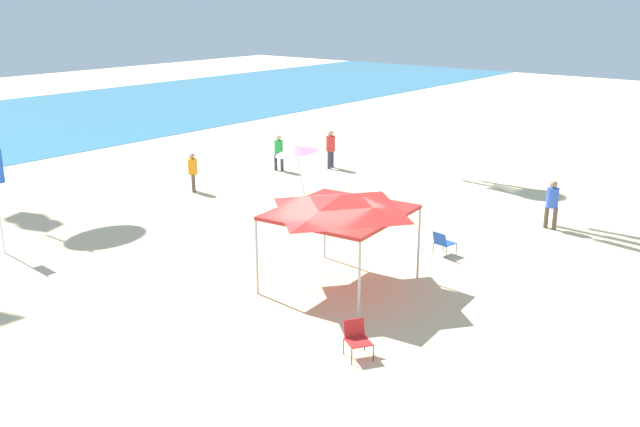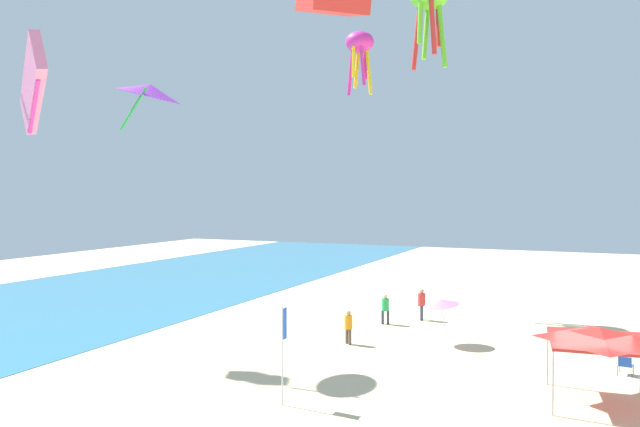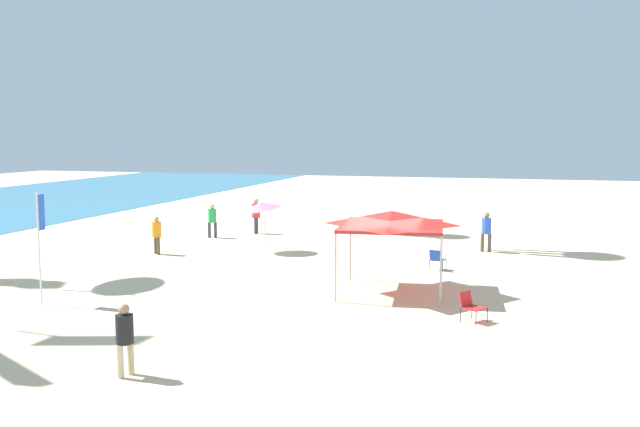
{
  "view_description": "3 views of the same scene",
  "coord_description": "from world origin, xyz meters",
  "px_view_note": "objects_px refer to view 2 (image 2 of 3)",
  "views": [
    {
      "loc": [
        -14.4,
        -11.55,
        7.88
      ],
      "look_at": [
        1.88,
        1.7,
        1.44
      ],
      "focal_mm": 39.62,
      "sensor_mm": 36.0,
      "label": 1
    },
    {
      "loc": [
        -22.56,
        0.22,
        7.32
      ],
      "look_at": [
        -0.45,
        10.09,
        6.56
      ],
      "focal_mm": 33.7,
      "sensor_mm": 36.0,
      "label": 2
    },
    {
      "loc": [
        -21.94,
        -4.27,
        5.24
      ],
      "look_at": [
        0.44,
        2.25,
        2.52
      ],
      "focal_mm": 38.99,
      "sensor_mm": 36.0,
      "label": 3
    }
  ],
  "objects_px": {
    "folding_chair_facing_ocean": "(625,364)",
    "kite_parafoil_pink": "(33,88)",
    "person_beachcomber": "(348,324)",
    "person_near_umbrella": "(385,307)",
    "beach_umbrella": "(441,302)",
    "person_far_stroller": "(422,302)",
    "canopy_tent": "(600,335)",
    "banner_flag": "(283,345)",
    "kite_octopus_magenta": "(360,45)",
    "kite_delta_purple": "(149,91)"
  },
  "relations": [
    {
      "from": "person_beachcomber",
      "to": "kite_octopus_magenta",
      "type": "bearing_deg",
      "value": -34.78
    },
    {
      "from": "folding_chair_facing_ocean",
      "to": "person_beachcomber",
      "type": "distance_m",
      "value": 12.1
    },
    {
      "from": "beach_umbrella",
      "to": "kite_delta_purple",
      "type": "height_order",
      "value": "kite_delta_purple"
    },
    {
      "from": "canopy_tent",
      "to": "kite_octopus_magenta",
      "type": "height_order",
      "value": "kite_octopus_magenta"
    },
    {
      "from": "person_near_umbrella",
      "to": "person_far_stroller",
      "type": "bearing_deg",
      "value": -156.61
    },
    {
      "from": "kite_octopus_magenta",
      "to": "kite_parafoil_pink",
      "type": "bearing_deg",
      "value": -167.0
    },
    {
      "from": "kite_delta_purple",
      "to": "kite_parafoil_pink",
      "type": "height_order",
      "value": "kite_delta_purple"
    },
    {
      "from": "person_beachcomber",
      "to": "person_near_umbrella",
      "type": "bearing_deg",
      "value": -54.98
    },
    {
      "from": "beach_umbrella",
      "to": "kite_delta_purple",
      "type": "bearing_deg",
      "value": 120.62
    },
    {
      "from": "beach_umbrella",
      "to": "banner_flag",
      "type": "xyz_separation_m",
      "value": [
        -10.71,
        3.11,
        0.04
      ]
    },
    {
      "from": "beach_umbrella",
      "to": "kite_parafoil_pink",
      "type": "height_order",
      "value": "kite_parafoil_pink"
    },
    {
      "from": "folding_chair_facing_ocean",
      "to": "person_beachcomber",
      "type": "relative_size",
      "value": 0.49
    },
    {
      "from": "person_beachcomber",
      "to": "person_near_umbrella",
      "type": "distance_m",
      "value": 5.09
    },
    {
      "from": "beach_umbrella",
      "to": "person_near_umbrella",
      "type": "bearing_deg",
      "value": 50.49
    },
    {
      "from": "canopy_tent",
      "to": "banner_flag",
      "type": "distance_m",
      "value": 11.06
    },
    {
      "from": "banner_flag",
      "to": "person_near_umbrella",
      "type": "bearing_deg",
      "value": 3.09
    },
    {
      "from": "person_far_stroller",
      "to": "kite_delta_purple",
      "type": "xyz_separation_m",
      "value": [
        -12.17,
        9.63,
        11.01
      ]
    },
    {
      "from": "person_near_umbrella",
      "to": "banner_flag",
      "type": "bearing_deg",
      "value": 65.85
    },
    {
      "from": "kite_delta_purple",
      "to": "kite_parafoil_pink",
      "type": "xyz_separation_m",
      "value": [
        -7.61,
        -1.48,
        -1.21
      ]
    },
    {
      "from": "canopy_tent",
      "to": "kite_parafoil_pink",
      "type": "relative_size",
      "value": 0.92
    },
    {
      "from": "banner_flag",
      "to": "person_near_umbrella",
      "type": "distance_m",
      "value": 13.96
    },
    {
      "from": "kite_delta_purple",
      "to": "person_near_umbrella",
      "type": "bearing_deg",
      "value": -43.6
    },
    {
      "from": "beach_umbrella",
      "to": "person_near_umbrella",
      "type": "xyz_separation_m",
      "value": [
        3.19,
        3.86,
        -1.05
      ]
    },
    {
      "from": "kite_parafoil_pink",
      "to": "kite_octopus_magenta",
      "type": "distance_m",
      "value": 23.62
    },
    {
      "from": "banner_flag",
      "to": "person_far_stroller",
      "type": "relative_size",
      "value": 1.89
    },
    {
      "from": "folding_chair_facing_ocean",
      "to": "person_far_stroller",
      "type": "xyz_separation_m",
      "value": [
        7.23,
        10.24,
        0.61
      ]
    },
    {
      "from": "canopy_tent",
      "to": "kite_octopus_magenta",
      "type": "bearing_deg",
      "value": 45.2
    },
    {
      "from": "canopy_tent",
      "to": "person_near_umbrella",
      "type": "xyz_separation_m",
      "value": [
        9.3,
        10.81,
        -1.41
      ]
    },
    {
      "from": "folding_chair_facing_ocean",
      "to": "banner_flag",
      "type": "distance_m",
      "value": 14.13
    },
    {
      "from": "person_beachcomber",
      "to": "kite_parafoil_pink",
      "type": "relative_size",
      "value": 0.4
    },
    {
      "from": "banner_flag",
      "to": "person_near_umbrella",
      "type": "xyz_separation_m",
      "value": [
        13.89,
        0.75,
        -1.09
      ]
    },
    {
      "from": "banner_flag",
      "to": "kite_octopus_magenta",
      "type": "height_order",
      "value": "kite_octopus_magenta"
    },
    {
      "from": "folding_chair_facing_ocean",
      "to": "kite_parafoil_pink",
      "type": "height_order",
      "value": "kite_parafoil_pink"
    },
    {
      "from": "folding_chair_facing_ocean",
      "to": "person_near_umbrella",
      "type": "height_order",
      "value": "person_near_umbrella"
    },
    {
      "from": "person_near_umbrella",
      "to": "canopy_tent",
      "type": "bearing_deg",
      "value": 112.04
    },
    {
      "from": "person_beachcomber",
      "to": "person_near_umbrella",
      "type": "relative_size",
      "value": 0.97
    },
    {
      "from": "beach_umbrella",
      "to": "person_far_stroller",
      "type": "height_order",
      "value": "beach_umbrella"
    },
    {
      "from": "canopy_tent",
      "to": "person_near_umbrella",
      "type": "distance_m",
      "value": 14.33
    },
    {
      "from": "person_beachcomber",
      "to": "kite_delta_purple",
      "type": "distance_m",
      "value": 14.51
    },
    {
      "from": "kite_octopus_magenta",
      "to": "banner_flag",
      "type": "bearing_deg",
      "value": -146.53
    },
    {
      "from": "kite_delta_purple",
      "to": "kite_octopus_magenta",
      "type": "height_order",
      "value": "kite_octopus_magenta"
    },
    {
      "from": "kite_delta_purple",
      "to": "kite_octopus_magenta",
      "type": "relative_size",
      "value": 0.8
    },
    {
      "from": "beach_umbrella",
      "to": "person_far_stroller",
      "type": "xyz_separation_m",
      "value": [
        5.13,
        2.27,
        -0.97
      ]
    },
    {
      "from": "beach_umbrella",
      "to": "person_beachcomber",
      "type": "relative_size",
      "value": 1.45
    },
    {
      "from": "banner_flag",
      "to": "kite_delta_purple",
      "type": "height_order",
      "value": "kite_delta_purple"
    },
    {
      "from": "kite_parafoil_pink",
      "to": "folding_chair_facing_ocean",
      "type": "bearing_deg",
      "value": -109.67
    },
    {
      "from": "person_near_umbrella",
      "to": "kite_delta_purple",
      "type": "bearing_deg",
      "value": 24.61
    },
    {
      "from": "person_beachcomber",
      "to": "beach_umbrella",
      "type": "bearing_deg",
      "value": -117.38
    },
    {
      "from": "folding_chair_facing_ocean",
      "to": "kite_parafoil_pink",
      "type": "relative_size",
      "value": 0.2
    },
    {
      "from": "beach_umbrella",
      "to": "person_near_umbrella",
      "type": "distance_m",
      "value": 5.12
    }
  ]
}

